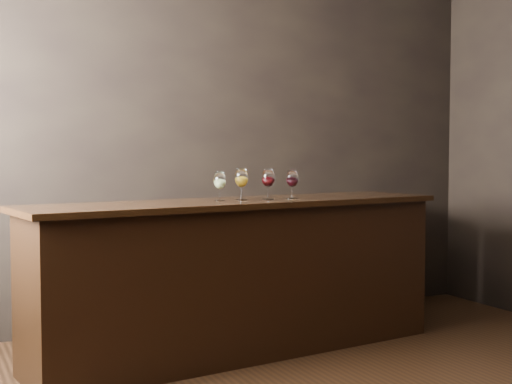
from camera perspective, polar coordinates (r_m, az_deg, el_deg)
name	(u,v)px	position (r m, az deg, el deg)	size (l,w,h in m)	color
room_shell	(300,49)	(3.48, 3.57, 11.32)	(5.02, 4.52, 2.81)	black
bar_counter	(240,280)	(4.69, -1.27, -7.03)	(2.77, 0.60, 0.97)	black
bar_top	(240,203)	(4.63, -1.28, -0.88)	(2.86, 0.66, 0.04)	black
back_bar_shelf	(275,263)	(5.60, 1.49, -5.73)	(2.49, 0.40, 0.90)	black
glass_white	(220,181)	(4.56, -2.91, 0.89)	(0.08, 0.08, 0.19)	white
glass_amber	(241,178)	(4.63, -1.17, 1.09)	(0.09, 0.09, 0.21)	white
glass_red_a	(268,178)	(4.67, 0.98, 1.09)	(0.09, 0.09, 0.21)	white
glass_red_b	(292,179)	(4.79, 2.92, 1.04)	(0.08, 0.08, 0.19)	white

